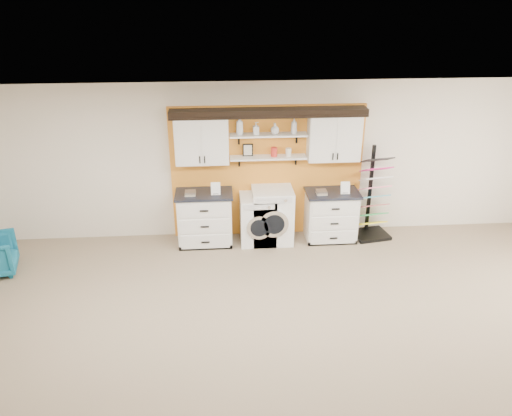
{
  "coord_description": "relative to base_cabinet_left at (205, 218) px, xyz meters",
  "views": [
    {
      "loc": [
        -0.83,
        -4.37,
        4.28
      ],
      "look_at": [
        -0.33,
        2.3,
        1.25
      ],
      "focal_mm": 35.0,
      "sensor_mm": 36.0,
      "label": 1
    }
  ],
  "objects": [
    {
      "name": "wall_back",
      "position": [
        1.13,
        0.36,
        0.91
      ],
      "size": [
        10.0,
        0.0,
        10.0
      ],
      "primitive_type": "plane",
      "rotation": [
        1.57,
        0.0,
        0.0
      ],
      "color": "silver",
      "rests_on": "floor"
    },
    {
      "name": "floor",
      "position": [
        1.13,
        -3.64,
        -0.49
      ],
      "size": [
        10.0,
        10.0,
        0.0
      ],
      "primitive_type": "plane",
      "color": "#807056",
      "rests_on": "ground"
    },
    {
      "name": "canister_red",
      "position": [
        1.23,
        0.16,
        1.14
      ],
      "size": [
        0.11,
        0.11,
        0.16
      ],
      "primitive_type": "cylinder",
      "color": "red",
      "rests_on": "shelf_lower"
    },
    {
      "name": "canister_cream",
      "position": [
        1.48,
        0.16,
        1.13
      ],
      "size": [
        0.1,
        0.1,
        0.14
      ],
      "primitive_type": "cylinder",
      "color": "silver",
      "rests_on": "shelf_lower"
    },
    {
      "name": "washer",
      "position": [
        0.94,
        -0.0,
        -0.05
      ],
      "size": [
        0.62,
        0.71,
        0.87
      ],
      "color": "white",
      "rests_on": "floor"
    },
    {
      "name": "crown_molding",
      "position": [
        1.13,
        0.17,
        1.84
      ],
      "size": [
        3.3,
        0.41,
        0.13
      ],
      "color": "black",
      "rests_on": "wall_back"
    },
    {
      "name": "upper_cabinet_left",
      "position": [
        0.0,
        0.15,
        1.39
      ],
      "size": [
        0.9,
        0.35,
        0.84
      ],
      "color": "white",
      "rests_on": "wall_back"
    },
    {
      "name": "shelf_upper",
      "position": [
        1.13,
        0.16,
        1.44
      ],
      "size": [
        1.32,
        0.28,
        0.03
      ],
      "primitive_type": "cube",
      "color": "white",
      "rests_on": "wall_back"
    },
    {
      "name": "shelf_lower",
      "position": [
        1.13,
        0.16,
        1.04
      ],
      "size": [
        1.32,
        0.28,
        0.03
      ],
      "primitive_type": "cube",
      "color": "white",
      "rests_on": "wall_back"
    },
    {
      "name": "soap_bottle_d",
      "position": [
        1.56,
        0.16,
        1.6
      ],
      "size": [
        0.14,
        0.14,
        0.27
      ],
      "primitive_type": "imported",
      "rotation": [
        0.0,
        0.0,
        1.08
      ],
      "color": "silver",
      "rests_on": "shelf_upper"
    },
    {
      "name": "soap_bottle_a",
      "position": [
        0.64,
        0.16,
        1.62
      ],
      "size": [
        0.17,
        0.17,
        0.32
      ],
      "primitive_type": "imported",
      "rotation": [
        0.0,
        0.0,
        0.69
      ],
      "color": "silver",
      "rests_on": "shelf_upper"
    },
    {
      "name": "upper_cabinet_right",
      "position": [
        2.26,
        0.15,
        1.39
      ],
      "size": [
        0.9,
        0.35,
        0.84
      ],
      "color": "white",
      "rests_on": "wall_back"
    },
    {
      "name": "base_cabinet_left",
      "position": [
        0.0,
        0.0,
        0.0
      ],
      "size": [
        0.99,
        0.66,
        0.97
      ],
      "color": "white",
      "rests_on": "floor"
    },
    {
      "name": "picture_frame",
      "position": [
        0.78,
        0.21,
        1.17
      ],
      "size": [
        0.18,
        0.02,
        0.22
      ],
      "color": "black",
      "rests_on": "shelf_lower"
    },
    {
      "name": "soap_bottle_b",
      "position": [
        0.92,
        0.16,
        1.56
      ],
      "size": [
        0.1,
        0.1,
        0.21
      ],
      "primitive_type": "imported",
      "rotation": [
        0.0,
        0.0,
        1.66
      ],
      "color": "silver",
      "rests_on": "shelf_upper"
    },
    {
      "name": "accent_panel",
      "position": [
        1.13,
        0.32,
        0.71
      ],
      "size": [
        3.4,
        0.07,
        2.4
      ],
      "primitive_type": "cube",
      "color": "orange",
      "rests_on": "wall_back"
    },
    {
      "name": "dryer",
      "position": [
        1.2,
        -0.0,
        0.01
      ],
      "size": [
        0.71,
        0.71,
        1.0
      ],
      "color": "white",
      "rests_on": "floor"
    },
    {
      "name": "sample_rack",
      "position": [
        3.03,
        0.04,
        0.05
      ],
      "size": [
        0.7,
        0.61,
        1.7
      ],
      "rotation": [
        0.0,
        0.0,
        0.17
      ],
      "color": "black",
      "rests_on": "floor"
    },
    {
      "name": "ceiling",
      "position": [
        1.13,
        -3.64,
        2.31
      ],
      "size": [
        10.0,
        10.0,
        0.0
      ],
      "primitive_type": "plane",
      "rotation": [
        3.14,
        0.0,
        0.0
      ],
      "color": "white",
      "rests_on": "wall_back"
    },
    {
      "name": "base_cabinet_right",
      "position": [
        2.26,
        0.0,
        -0.03
      ],
      "size": [
        0.94,
        0.66,
        0.92
      ],
      "color": "white",
      "rests_on": "floor"
    },
    {
      "name": "soap_bottle_c",
      "position": [
        1.24,
        0.16,
        1.55
      ],
      "size": [
        0.2,
        0.2,
        0.19
      ],
      "primitive_type": "imported",
      "rotation": [
        0.0,
        0.0,
        4.04
      ],
      "color": "silver",
      "rests_on": "shelf_upper"
    }
  ]
}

